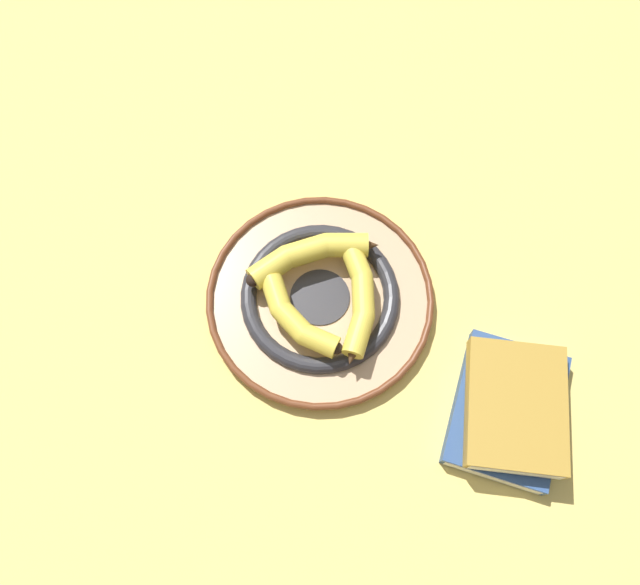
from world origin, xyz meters
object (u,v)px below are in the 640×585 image
banana_a (311,254)px  book_stack (510,409)px  banana_c (359,299)px  decorative_bowl (320,297)px  banana_b (294,317)px

banana_a → book_stack: size_ratio=0.86×
banana_c → book_stack: (0.19, 0.19, -0.02)m
decorative_bowl → book_stack: bearing=48.8°
decorative_bowl → banana_a: 0.07m
book_stack → banana_b: bearing=-102.2°
banana_b → banana_a: bearing=125.1°
decorative_bowl → banana_a: banana_a is taller
decorative_bowl → banana_c: bearing=66.5°
decorative_bowl → banana_b: bearing=-48.6°
decorative_bowl → banana_b: 0.07m
decorative_bowl → banana_b: size_ratio=2.31×
banana_a → banana_b: banana_a is taller
decorative_bowl → book_stack: 0.32m
banana_b → book_stack: 0.34m
banana_a → banana_b: (0.10, -0.04, -0.00)m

